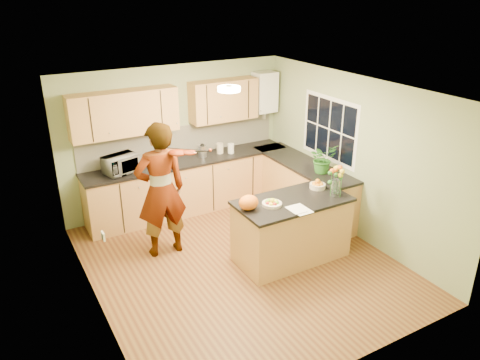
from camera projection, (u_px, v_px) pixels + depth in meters
floor at (240, 263)px, 6.73m from camera, size 4.50×4.50×0.00m
ceiling at (241, 90)px, 5.76m from camera, size 4.00×4.50×0.02m
wall_back at (176, 138)px, 8.05m from camera, size 4.00×0.02×2.50m
wall_front at (358, 264)px, 4.45m from camera, size 4.00×0.02×2.50m
wall_left at (89, 217)px, 5.33m from camera, size 0.02×4.50×2.50m
wall_right at (354, 158)px, 7.16m from camera, size 0.02×4.50×2.50m
back_counter at (190, 185)px, 8.16m from camera, size 3.64×0.62×0.94m
right_counter at (302, 188)px, 8.01m from camera, size 0.62×2.24×0.94m
splashback at (182, 140)px, 8.10m from camera, size 3.60×0.02×0.52m
upper_cabinets at (168, 107)px, 7.60m from camera, size 3.20×0.34×0.70m
boiler at (265, 92)px, 8.44m from camera, size 0.40×0.30×0.86m
window_right at (329, 129)px, 7.52m from camera, size 0.01×1.30×1.05m
light_switch at (103, 236)px, 4.84m from camera, size 0.02×0.09×0.09m
ceiling_lamp at (229, 89)px, 6.02m from camera, size 0.30×0.30×0.07m
peninsula_island at (291, 229)px, 6.70m from camera, size 1.62×0.83×0.93m
fruit_dish at (272, 203)px, 6.34m from camera, size 0.27×0.27×0.09m
orange_bowl at (318, 185)px, 6.87m from camera, size 0.23×0.23×0.14m
flower_vase at (337, 173)px, 6.51m from camera, size 0.28×0.28×0.52m
orange_bag at (249, 202)px, 6.20m from camera, size 0.33×0.30×0.20m
papers at (300, 209)px, 6.23m from camera, size 0.23×0.32×0.01m
violinist at (161, 190)px, 6.63m from camera, size 0.75×0.51×2.01m
violin at (178, 153)px, 6.31m from camera, size 0.65×0.56×0.16m
microwave at (121, 164)px, 7.36m from camera, size 0.60×0.49×0.29m
blue_box at (162, 158)px, 7.73m from camera, size 0.33×0.29×0.22m
kettle at (202, 151)px, 8.06m from camera, size 0.15×0.15×0.28m
jar_cream at (220, 148)px, 8.23m from camera, size 0.16×0.16×0.18m
jar_white at (231, 148)px, 8.24m from camera, size 0.13×0.13×0.17m
potted_plant at (323, 158)px, 7.35m from camera, size 0.43×0.37×0.47m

